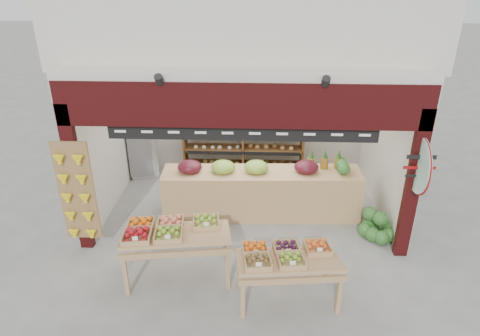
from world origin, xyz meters
name	(u,v)px	position (x,y,z in m)	size (l,w,h in m)	color
ground	(244,217)	(0.00, 0.00, 0.00)	(60.00, 60.00, 0.00)	slate
shop_structure	(247,0)	(0.00, 1.61, 3.92)	(6.36, 5.12, 5.40)	beige
banana_board	(77,195)	(-2.73, -1.17, 1.12)	(0.60, 0.15, 1.80)	#966D44
gift_sign	(419,165)	(2.75, -1.15, 1.75)	(0.04, 0.93, 0.92)	#A3CDB5
back_shelving	(243,134)	(-0.08, 1.80, 1.08)	(2.73, 0.45, 1.71)	brown
refrigerator	(143,143)	(-2.40, 1.83, 0.80)	(0.62, 0.62, 1.60)	silver
cardboard_stack	(196,191)	(-1.02, 0.60, 0.24)	(0.99, 0.72, 0.66)	beige
mid_counter	(260,192)	(0.32, 0.13, 0.52)	(3.84, 0.90, 1.18)	tan
display_table_left	(169,231)	(-1.10, -1.73, 0.82)	(1.76, 1.14, 1.05)	tan
display_table_right	(284,257)	(0.66, -2.19, 0.74)	(1.57, 0.98, 0.96)	tan
watermelon_pile	(378,228)	(2.48, -0.55, 0.19)	(0.71, 0.68, 0.52)	#174717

